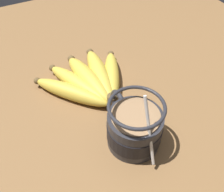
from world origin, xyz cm
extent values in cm
cube|color=brown|center=(0.00, 0.00, 1.48)|extent=(112.76, 112.76, 2.96)
cylinder|color=#28282D|center=(-8.16, -1.02, 6.43)|extent=(9.30, 9.30, 6.95)
cylinder|color=black|center=(-8.16, -1.02, 6.22)|extent=(9.50, 9.50, 3.26)
torus|color=#28282D|center=(-2.61, -1.02, 7.61)|extent=(5.37, 0.90, 5.37)
cylinder|color=#997551|center=(-8.16, -1.02, 10.00)|extent=(8.10, 8.10, 0.40)
torus|color=#28282D|center=(-8.16, -1.02, 12.27)|extent=(9.30, 9.30, 0.60)
cylinder|color=silver|center=(-12.03, -1.02, 10.30)|extent=(4.95, 0.50, 11.87)
ellipsoid|color=silver|center=(-9.79, -1.02, 4.46)|extent=(3.00, 2.00, 0.80)
cylinder|color=brown|center=(-0.31, -1.14, 5.68)|extent=(2.00, 2.00, 3.00)
ellipsoid|color=gold|center=(7.80, -5.15, 4.61)|extent=(15.88, 10.10, 3.30)
sphere|color=brown|center=(15.00, -8.72, 4.61)|extent=(1.48, 1.48, 1.48)
ellipsoid|color=gold|center=(9.21, -2.87, 4.83)|extent=(17.74, 6.80, 3.76)
sphere|color=brown|center=(17.75, -4.42, 4.83)|extent=(1.69, 1.69, 1.69)
ellipsoid|color=gold|center=(8.95, -0.21, 4.90)|extent=(16.91, 5.53, 3.89)
sphere|color=brown|center=(17.21, 0.63, 4.90)|extent=(1.75, 1.75, 1.75)
ellipsoid|color=gold|center=(8.54, 2.40, 4.65)|extent=(17.09, 9.47, 3.38)
sphere|color=brown|center=(16.46, 5.57, 4.65)|extent=(1.52, 1.52, 1.52)
ellipsoid|color=gold|center=(7.19, 4.69, 4.60)|extent=(15.43, 13.02, 3.30)
sphere|color=brown|center=(13.89, 9.89, 4.60)|extent=(1.48, 1.48, 1.48)
camera|label=1|loc=(-28.94, 14.41, 40.95)|focal=40.00mm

